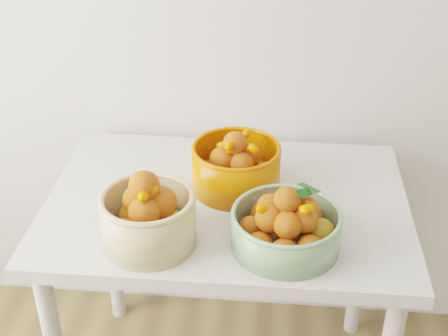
{
  "coord_description": "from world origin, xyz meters",
  "views": [
    {
      "loc": [
        -0.2,
        0.17,
        1.72
      ],
      "look_at": [
        -0.32,
        1.48,
        0.92
      ],
      "focal_mm": 50.0,
      "sensor_mm": 36.0,
      "label": 1
    }
  ],
  "objects_px": {
    "bowl_orange": "(236,166)",
    "table": "(227,227)",
    "bowl_green": "(286,226)",
    "bowl_cream": "(149,217)"
  },
  "relations": [
    {
      "from": "table",
      "to": "bowl_orange",
      "type": "distance_m",
      "value": 0.18
    },
    {
      "from": "table",
      "to": "bowl_cream",
      "type": "distance_m",
      "value": 0.33
    },
    {
      "from": "table",
      "to": "bowl_green",
      "type": "height_order",
      "value": "bowl_green"
    },
    {
      "from": "table",
      "to": "bowl_orange",
      "type": "relative_size",
      "value": 3.51
    },
    {
      "from": "bowl_orange",
      "to": "table",
      "type": "bearing_deg",
      "value": -108.7
    },
    {
      "from": "bowl_cream",
      "to": "bowl_orange",
      "type": "bearing_deg",
      "value": 54.62
    },
    {
      "from": "bowl_green",
      "to": "table",
      "type": "bearing_deg",
      "value": 129.78
    },
    {
      "from": "bowl_green",
      "to": "bowl_cream",
      "type": "bearing_deg",
      "value": -177.05
    },
    {
      "from": "table",
      "to": "bowl_orange",
      "type": "height_order",
      "value": "bowl_orange"
    },
    {
      "from": "table",
      "to": "bowl_cream",
      "type": "bearing_deg",
      "value": -129.16
    }
  ]
}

